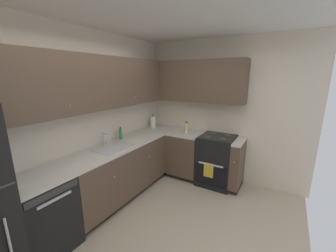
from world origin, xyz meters
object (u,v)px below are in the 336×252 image
(soap_bottle, at_px, (121,134))
(paper_towel_roll, at_px, (153,122))
(oil_bottle, at_px, (186,127))
(oven_range, at_px, (217,160))
(dishwasher, at_px, (42,216))

(soap_bottle, height_order, paper_towel_roll, paper_towel_roll)
(soap_bottle, relative_size, oil_bottle, 1.02)
(paper_towel_roll, relative_size, oil_bottle, 1.43)
(oven_range, height_order, oil_bottle, oil_bottle)
(soap_bottle, xyz_separation_m, oil_bottle, (0.98, -0.79, 0.00))
(paper_towel_roll, distance_m, oil_bottle, 0.77)
(oven_range, height_order, paper_towel_roll, paper_towel_roll)
(dishwasher, height_order, paper_towel_roll, paper_towel_roll)
(dishwasher, distance_m, oven_range, 2.80)
(dishwasher, height_order, soap_bottle, soap_bottle)
(soap_bottle, bearing_deg, oil_bottle, -38.85)
(oven_range, height_order, soap_bottle, soap_bottle)
(paper_towel_roll, xyz_separation_m, oil_bottle, (0.02, -0.77, -0.02))
(paper_towel_roll, bearing_deg, oil_bottle, -88.21)
(dishwasher, bearing_deg, paper_towel_roll, 3.72)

